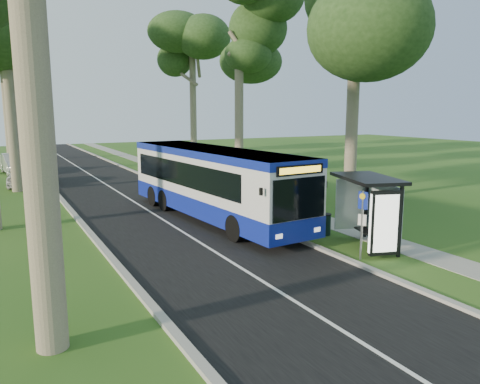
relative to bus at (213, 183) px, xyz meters
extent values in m
plane|color=#29531A|center=(1.35, -5.32, -1.71)|extent=(120.00, 120.00, 0.00)
cube|color=black|center=(-2.15, 4.68, -1.70)|extent=(7.00, 100.00, 0.02)
cube|color=#9E9B93|center=(1.35, 4.68, -1.65)|extent=(0.25, 100.00, 0.12)
cube|color=#9E9B93|center=(-5.65, 4.68, -1.65)|extent=(0.25, 100.00, 0.12)
cube|color=white|center=(-2.15, 4.68, -1.69)|extent=(0.12, 100.00, 0.00)
cube|color=gray|center=(4.35, 4.68, -1.70)|extent=(1.50, 100.00, 0.02)
cube|color=silver|center=(0.00, 0.01, 0.12)|extent=(3.55, 12.56, 2.94)
cube|color=navy|center=(0.00, 0.01, -0.94)|extent=(3.58, 12.59, 0.83)
cube|color=navy|center=(0.00, 0.01, 1.43)|extent=(3.58, 12.59, 0.33)
cube|color=black|center=(0.00, -6.20, 0.25)|extent=(2.32, 0.23, 1.50)
cube|color=yellow|center=(0.00, -6.24, 1.28)|extent=(1.86, 0.17, 0.23)
cube|color=black|center=(0.00, -6.13, -1.20)|extent=(2.48, 0.31, 0.31)
cylinder|color=black|center=(-1.17, -3.81, -1.18)|extent=(0.37, 1.09, 1.07)
cylinder|color=black|center=(1.17, -3.81, -1.18)|extent=(0.37, 1.09, 1.07)
cylinder|color=black|center=(-1.17, 3.63, -1.18)|extent=(0.37, 1.09, 1.07)
cylinder|color=black|center=(1.17, 3.63, -1.18)|extent=(0.37, 1.09, 1.07)
cylinder|color=gray|center=(1.90, -7.85, -0.51)|extent=(0.08, 0.08, 2.40)
cube|color=#0D1F94|center=(1.90, -7.85, 0.35)|extent=(0.16, 0.33, 0.59)
cylinder|color=yellow|center=(1.87, -7.85, 0.49)|extent=(0.09, 0.20, 0.21)
cube|color=white|center=(1.90, -7.85, -0.32)|extent=(0.15, 0.29, 0.38)
cube|color=black|center=(3.66, -8.14, -0.44)|extent=(0.13, 0.13, 2.54)
cube|color=black|center=(3.66, -5.53, -0.44)|extent=(0.13, 0.13, 2.54)
cube|color=black|center=(3.03, -6.83, 0.89)|extent=(2.52, 3.46, 0.12)
cube|color=silver|center=(3.75, -6.83, -0.34)|extent=(0.81, 2.49, 2.03)
cube|color=black|center=(3.03, -8.26, -0.44)|extent=(1.07, 0.47, 2.24)
cube|color=white|center=(3.03, -8.34, -0.44)|extent=(0.83, 0.28, 1.98)
cube|color=black|center=(3.34, -6.53, -1.25)|extent=(0.91, 1.86, 0.06)
cylinder|color=black|center=(2.85, -4.71, -1.29)|extent=(0.47, 0.47, 0.84)
cylinder|color=black|center=(2.85, -4.71, -0.85)|extent=(0.51, 0.51, 0.05)
imported|color=silver|center=(-6.82, 15.06, -0.86)|extent=(3.20, 5.33, 1.70)
imported|color=#B2B5BB|center=(-7.28, 22.03, -0.90)|extent=(2.21, 5.07, 1.62)
cylinder|color=#7A6B56|center=(-8.15, -9.32, 3.84)|extent=(0.68, 0.68, 11.11)
cylinder|color=#7A6B56|center=(-7.65, 12.68, 3.03)|extent=(0.63, 0.63, 9.48)
ellipsoid|color=#203E18|center=(-7.65, 12.68, 8.04)|extent=(5.20, 5.20, 6.50)
cylinder|color=#7A6B56|center=(-7.15, 32.68, 4.54)|extent=(0.72, 0.72, 12.50)
ellipsoid|color=#203E18|center=(-7.15, 32.68, 11.14)|extent=(5.20, 5.20, 8.57)
cylinder|color=#7A6B56|center=(8.85, 0.68, 3.85)|extent=(0.68, 0.68, 11.12)
cylinder|color=#7A6B56|center=(8.15, 12.68, 3.79)|extent=(0.67, 0.67, 11.01)
ellipsoid|color=#203E18|center=(8.15, 12.68, 9.62)|extent=(5.20, 5.20, 7.55)
cylinder|color=#7A6B56|center=(9.35, 24.68, 3.38)|extent=(0.65, 0.65, 10.19)
ellipsoid|color=#203E18|center=(9.35, 24.68, 8.77)|extent=(5.20, 5.20, 6.99)
camera|label=1|loc=(-9.01, -19.45, 3.35)|focal=35.00mm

